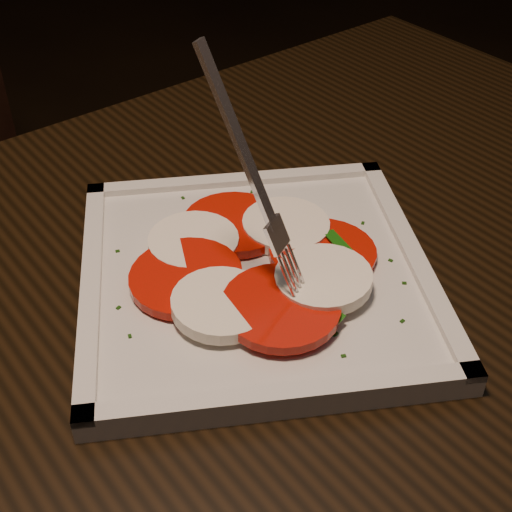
# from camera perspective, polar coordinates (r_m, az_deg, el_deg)

# --- Properties ---
(table) EXTENTS (1.29, 0.94, 0.75)m
(table) POSITION_cam_1_polar(r_m,az_deg,el_deg) (0.59, -3.12, -15.25)
(table) COLOR black
(table) RESTS_ON ground
(plate) EXTENTS (0.36, 0.36, 0.01)m
(plate) POSITION_cam_1_polar(r_m,az_deg,el_deg) (0.57, 0.00, -1.75)
(plate) COLOR silver
(plate) RESTS_ON table
(caprese_salad) EXTENTS (0.23, 0.24, 0.02)m
(caprese_salad) POSITION_cam_1_polar(r_m,az_deg,el_deg) (0.56, 0.01, -0.51)
(caprese_salad) COLOR #C00E04
(caprese_salad) RESTS_ON plate
(fork) EXTENTS (0.07, 0.08, 0.18)m
(fork) POSITION_cam_1_polar(r_m,az_deg,el_deg) (0.49, -1.35, 6.83)
(fork) COLOR white
(fork) RESTS_ON caprese_salad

